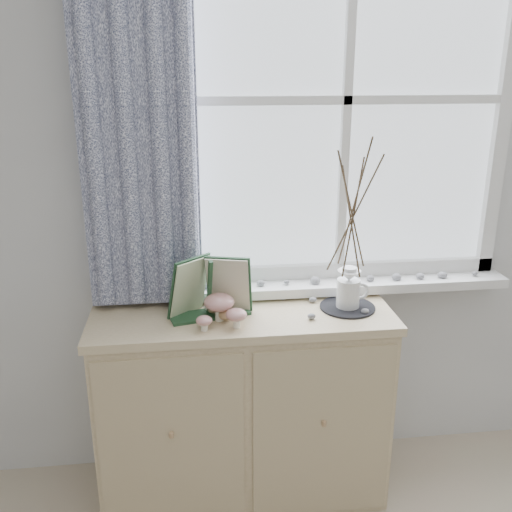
{
  "coord_description": "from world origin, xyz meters",
  "views": [
    {
      "loc": [
        -0.35,
        -0.31,
        1.79
      ],
      "look_at": [
        -0.1,
        1.7,
        1.1
      ],
      "focal_mm": 40.0,
      "sensor_mm": 36.0,
      "label": 1
    }
  ],
  "objects_px": {
    "sideboard": "(243,405)",
    "toadstool_cluster": "(221,308)",
    "twig_pitcher": "(353,211)",
    "botanical_book": "(210,289)"
  },
  "relations": [
    {
      "from": "toadstool_cluster",
      "to": "twig_pitcher",
      "type": "height_order",
      "value": "twig_pitcher"
    },
    {
      "from": "botanical_book",
      "to": "twig_pitcher",
      "type": "relative_size",
      "value": 0.51
    },
    {
      "from": "sideboard",
      "to": "twig_pitcher",
      "type": "distance_m",
      "value": 0.93
    },
    {
      "from": "botanical_book",
      "to": "toadstool_cluster",
      "type": "xyz_separation_m",
      "value": [
        0.04,
        -0.04,
        -0.06
      ]
    },
    {
      "from": "botanical_book",
      "to": "toadstool_cluster",
      "type": "relative_size",
      "value": 1.89
    },
    {
      "from": "sideboard",
      "to": "toadstool_cluster",
      "type": "bearing_deg",
      "value": -135.23
    },
    {
      "from": "sideboard",
      "to": "toadstool_cluster",
      "type": "height_order",
      "value": "toadstool_cluster"
    },
    {
      "from": "sideboard",
      "to": "twig_pitcher",
      "type": "height_order",
      "value": "twig_pitcher"
    },
    {
      "from": "sideboard",
      "to": "botanical_book",
      "type": "distance_m",
      "value": 0.57
    },
    {
      "from": "botanical_book",
      "to": "toadstool_cluster",
      "type": "bearing_deg",
      "value": -59.0
    }
  ]
}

